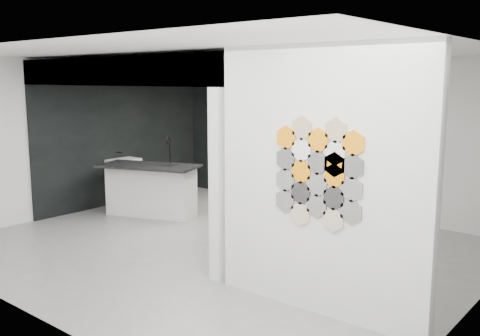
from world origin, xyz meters
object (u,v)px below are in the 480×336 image
Objects in this scene: stockpot at (235,128)px; bottle_dark at (255,131)px; kitchen_island at (151,189)px; glass_bowl at (331,138)px; wall_basin at (124,162)px; kettle at (319,137)px; partition_panel at (319,182)px; utensil_cup at (248,132)px; glass_vase at (331,137)px.

stockpot is 0.51m from bottle_dark.
kitchen_island is at bearing -104.67° from bottle_dark.
kitchen_island is 13.09× the size of glass_bowl.
bottle_dark is at bearing 51.89° from wall_basin.
kettle reaches higher than kitchen_island.
partition_panel is 5.45m from bottle_dark.
kitchen_island reaches higher than utensil_cup.
partition_panel reaches higher than glass_bowl.
bottle_dark reaches higher than kettle.
kettle is (2.04, 0.00, -0.04)m from stockpot.
stockpot is (1.11, 2.07, 0.57)m from wall_basin.
bottle_dark is (-1.52, 0.00, 0.00)m from kettle.
bottle_dark is at bearing 55.35° from kitchen_island.
stockpot is 0.33m from utensil_cup.
glass_vase is (0.00, 0.00, 0.02)m from glass_bowl.
kitchen_island is 12.73× the size of glass_vase.
wall_basin is at bearing -148.65° from glass_vase.
partition_panel is 4.81m from kitchen_island.
stockpot is (0.08, 2.27, 0.94)m from kitchen_island.
utensil_cup is at bearing 136.18° from partition_panel.
wall_basin is 3.89× the size of kettle.
stockpot is 1.71× the size of glass_bowl.
utensil_cup is (-1.95, 0.00, -0.00)m from glass_bowl.
utensil_cup is (-0.18, 0.00, -0.02)m from bottle_dark.
glass_bowl is at bearing 0.00° from utensil_cup.
wall_basin is 3.96× the size of glass_vase.
stockpot is at bearing -155.62° from kettle.
partition_panel reaches higher than kettle.
bottle_dark is 1.43× the size of utensil_cup.
utensil_cup is at bearing 59.75° from kitchen_island.
wall_basin is 4.00m from glass_bowl.
glass_bowl is (3.39, 2.07, 0.52)m from wall_basin.
kitchen_island is 2.52m from bottle_dark.
glass_bowl is 1.06× the size of bottle_dark.
glass_bowl is at bearing 24.38° from kettle.
kitchen_island is 3.40m from glass_bowl.
wall_basin is at bearing -124.84° from utensil_cup.
glass_vase is at bearing 0.00° from glass_bowl.
stockpot is 2.28m from glass_bowl.
glass_bowl is at bearing 0.00° from glass_vase.
stockpot is (-4.36, 3.87, 0.02)m from partition_panel.
kettle is at bearing 0.00° from utensil_cup.
kettle is 0.25m from glass_bowl.
kitchen_island is at bearing -92.08° from stockpot.
wall_basin is 4.07× the size of glass_bowl.
utensil_cup is at bearing 180.00° from bottle_dark.
glass_vase is (-2.08, 3.87, -0.00)m from partition_panel.
glass_vase is at bearing 24.38° from kettle.
partition_panel is 18.49× the size of glass_vase.
glass_vase reaches higher than kitchen_island.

